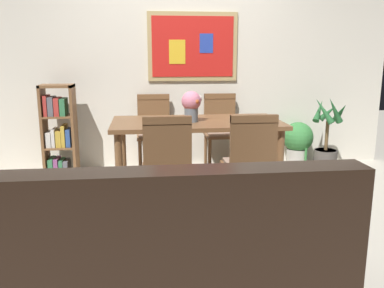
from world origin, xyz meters
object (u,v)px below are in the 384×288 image
object	(u,v)px
dining_table	(197,130)
dining_chair_near_right	(250,158)
dining_chair_far_right	(221,126)
potted_ivy	(298,142)
leather_couch	(181,247)
dining_chair_far_left	(154,127)
dining_chair_near_left	(167,160)
bookshelf	(59,133)
flower_vase	(191,104)
potted_palm	(326,145)
tv_remote	(257,119)

from	to	relation	value
dining_table	dining_chair_near_right	world-z (taller)	dining_chair_near_right
dining_chair_far_right	potted_ivy	xyz separation A→B (m)	(0.98, 0.04, -0.23)
dining_chair_near_right	potted_ivy	world-z (taller)	dining_chair_near_right
potted_ivy	dining_table	bearing A→B (deg)	-148.91
dining_chair_far_right	potted_ivy	distance (m)	1.01
dining_table	dining_chair_near_right	size ratio (longest dim) A/B	1.83
dining_table	leather_couch	xyz separation A→B (m)	(-0.32, -1.85, -0.33)
dining_chair_far_left	dining_chair_near_left	world-z (taller)	same
bookshelf	flower_vase	world-z (taller)	bookshelf
leather_couch	potted_ivy	size ratio (longest dim) A/B	3.23
dining_table	leather_couch	size ratio (longest dim) A/B	0.92
dining_chair_near_left	flower_vase	world-z (taller)	flower_vase
dining_chair_near_right	bookshelf	xyz separation A→B (m)	(-1.82, 1.45, -0.03)
bookshelf	potted_ivy	bearing A→B (deg)	2.85
dining_chair_far_left	potted_ivy	distance (m)	1.80
leather_couch	flower_vase	size ratio (longest dim) A/B	6.03
flower_vase	leather_couch	bearing A→B (deg)	-98.33
dining_chair_far_right	potted_palm	bearing A→B (deg)	-10.37
dining_chair_near_right	flower_vase	size ratio (longest dim) A/B	3.05
potted_palm	tv_remote	size ratio (longest dim) A/B	6.07
dining_chair_far_left	potted_palm	size ratio (longest dim) A/B	1.00
potted_palm	dining_table	bearing A→B (deg)	-160.86
dining_chair_far_left	dining_chair_near_right	world-z (taller)	same
potted_ivy	potted_palm	world-z (taller)	potted_palm
dining_chair_far_left	leather_couch	world-z (taller)	dining_chair_far_left
dining_chair_near_left	potted_palm	bearing A→B (deg)	33.89
dining_chair_near_right	potted_palm	size ratio (longest dim) A/B	1.00
dining_chair_far_right	dining_chair_near_right	size ratio (longest dim) A/B	1.00
dining_table	tv_remote	distance (m)	0.61
dining_chair_far_left	leather_couch	distance (m)	2.66
dining_chair_far_left	dining_chair_far_right	world-z (taller)	same
dining_table	dining_chair_far_right	distance (m)	0.89
dining_chair_near_right	potted_palm	xyz separation A→B (m)	(1.28, 1.33, -0.21)
dining_chair_far_left	potted_ivy	bearing A→B (deg)	0.93
leather_couch	dining_chair_far_left	bearing A→B (deg)	91.80
dining_chair_near_left	potted_ivy	world-z (taller)	dining_chair_near_left
dining_table	flower_vase	size ratio (longest dim) A/B	5.57
dining_chair_far_left	flower_vase	world-z (taller)	flower_vase
leather_couch	potted_ivy	xyz separation A→B (m)	(1.70, 2.68, -0.01)
leather_couch	flower_vase	bearing A→B (deg)	81.67
dining_chair_far_left	potted_palm	distance (m)	2.06
dining_chair_near_left	dining_chair_near_right	bearing A→B (deg)	-0.56
leather_couch	potted_palm	size ratio (longest dim) A/B	1.99
flower_vase	potted_palm	bearing A→B (deg)	19.93
flower_vase	tv_remote	distance (m)	0.68
dining_chair_far_right	potted_ivy	world-z (taller)	dining_chair_far_right
dining_chair_far_left	tv_remote	xyz separation A→B (m)	(1.01, -0.83, 0.20)
dining_chair_near_left	potted_ivy	distance (m)	2.35
dining_table	potted_palm	xyz separation A→B (m)	(1.63, 0.56, -0.32)
potted_ivy	potted_palm	distance (m)	0.37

